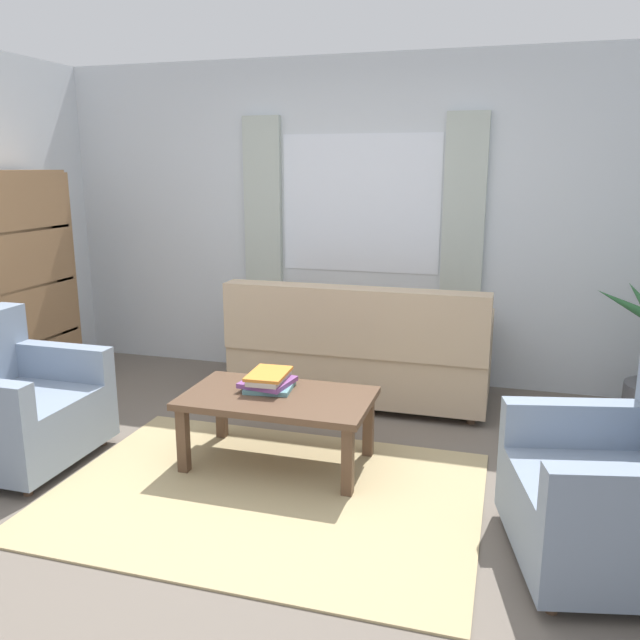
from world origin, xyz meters
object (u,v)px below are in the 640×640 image
object	(u,v)px
coffee_table	(278,404)
bookshelf	(26,297)
armchair_right	(625,493)
armchair_left	(9,405)
book_stack_on_table	(269,381)
couch	(360,354)

from	to	relation	value
coffee_table	bookshelf	xyz separation A→B (m)	(-2.29, 0.66, 0.39)
coffee_table	armchair_right	bearing A→B (deg)	-16.26
armchair_left	book_stack_on_table	world-z (taller)	armchair_left
armchair_left	coffee_table	bearing A→B (deg)	-75.73
couch	book_stack_on_table	size ratio (longest dim) A/B	5.88
book_stack_on_table	bookshelf	bearing A→B (deg)	165.27
couch	coffee_table	size ratio (longest dim) A/B	1.73
armchair_right	book_stack_on_table	bearing A→B (deg)	-120.77
armchair_right	book_stack_on_table	size ratio (longest dim) A/B	3.10
armchair_right	couch	bearing A→B (deg)	-150.44
armchair_right	coffee_table	xyz separation A→B (m)	(-1.81, 0.53, 0.03)
book_stack_on_table	bookshelf	size ratio (longest dim) A/B	0.19
couch	armchair_right	bearing A→B (deg)	132.43
coffee_table	bookshelf	distance (m)	2.41
book_stack_on_table	bookshelf	world-z (taller)	bookshelf
book_stack_on_table	armchair_right	bearing A→B (deg)	-17.90
couch	armchair_right	world-z (taller)	couch
armchair_left	bookshelf	distance (m)	1.35
armchair_left	armchair_right	world-z (taller)	same
couch	bookshelf	distance (m)	2.60
couch	coffee_table	distance (m)	1.23
armchair_right	bookshelf	distance (m)	4.28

